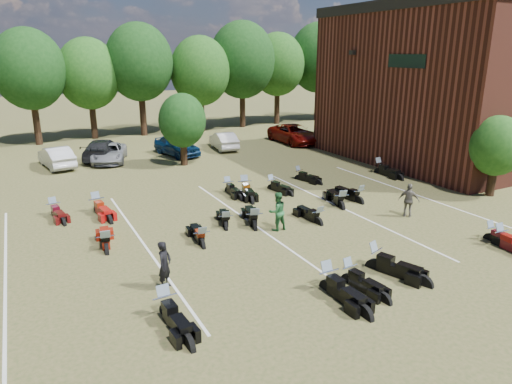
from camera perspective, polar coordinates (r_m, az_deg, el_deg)
ground at (r=19.96m, az=11.49°, el=-5.35°), size 160.00×160.00×0.00m
car_1 at (r=33.80m, az=-23.68°, el=4.02°), size 2.21×4.54×1.43m
car_2 at (r=34.20m, az=-17.87°, el=4.65°), size 3.41×5.06×1.29m
car_3 at (r=35.21m, az=-18.61°, el=5.07°), size 3.91×5.48×1.47m
car_4 at (r=35.25m, az=-9.88°, el=5.79°), size 2.78×4.83×1.55m
car_5 at (r=37.13m, az=-4.07°, el=6.42°), size 2.02×4.33×1.37m
car_6 at (r=39.73m, az=4.78°, el=7.25°), size 2.73×5.73×1.58m
car_7 at (r=43.43m, az=10.96°, el=7.72°), size 2.46×5.02×1.40m
person_black at (r=15.42m, az=-11.34°, el=-8.92°), size 0.70×0.70×1.64m
person_green at (r=19.88m, az=2.67°, el=-2.44°), size 0.86×0.68×1.73m
person_grey at (r=22.69m, az=18.57°, el=-0.99°), size 0.89×1.00×1.62m
motorcycle_0 at (r=14.26m, az=-11.21°, el=-14.97°), size 0.92×2.45×1.34m
motorcycle_2 at (r=15.51m, az=8.93°, el=-12.04°), size 0.85×2.52×1.40m
motorcycle_3 at (r=16.12m, az=11.49°, el=-10.99°), size 0.92×2.22×1.20m
motorcycle_4 at (r=17.27m, az=14.61°, el=-9.25°), size 1.60×2.65×1.41m
motorcycle_5 at (r=21.46m, az=27.20°, el=-5.37°), size 0.80×2.10×1.15m
motorcycle_6 at (r=20.99m, az=28.09°, el=-5.97°), size 0.94×2.40×1.31m
motorcycle_7 at (r=18.95m, az=-18.12°, el=-7.13°), size 1.04×2.43×1.31m
motorcycle_8 at (r=18.64m, az=-6.72°, el=-6.77°), size 0.94×2.25×1.22m
motorcycle_9 at (r=20.37m, az=-3.78°, el=-4.57°), size 1.27×2.20×1.17m
motorcycle_10 at (r=20.35m, az=-0.19°, el=-4.55°), size 1.48×2.58×1.37m
motorcycle_11 at (r=21.03m, az=7.77°, el=-3.99°), size 0.79×2.21×1.22m
motorcycle_12 at (r=23.33m, az=10.61°, el=-1.99°), size 1.37×2.54×1.35m
motorcycle_13 at (r=24.33m, az=12.69°, el=-1.32°), size 1.02×2.49×1.35m
motorcycle_14 at (r=24.01m, az=-23.87°, el=-2.66°), size 1.04×2.26×1.21m
motorcycle_15 at (r=23.72m, az=-19.19°, el=-2.36°), size 1.13×2.56×1.38m
motorcycle_16 at (r=25.59m, az=-3.50°, el=-0.01°), size 0.73×2.20×1.22m
motorcycle_17 at (r=25.41m, az=-1.43°, el=-0.11°), size 1.38×2.61×1.39m
motorcycle_18 at (r=28.20m, az=5.36°, el=1.55°), size 1.28×2.22×1.18m
motorcycle_19 at (r=26.06m, az=1.96°, el=0.32°), size 1.07×2.20×1.18m
motorcycle_20 at (r=30.63m, az=15.08°, el=2.28°), size 0.82×2.53×1.41m
brick_building at (r=41.11m, az=28.67°, el=12.03°), size 25.40×15.20×10.70m
tree_line at (r=44.56m, az=-13.93°, el=15.03°), size 56.00×6.00×9.79m
young_tree_near_building at (r=27.46m, az=27.91°, el=5.12°), size 2.80×2.80×4.16m
young_tree_midfield at (r=31.60m, az=-9.20°, el=8.81°), size 3.20×3.20×4.70m
parking_lines at (r=20.74m, az=-0.25°, el=-4.11°), size 20.10×14.00×0.01m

